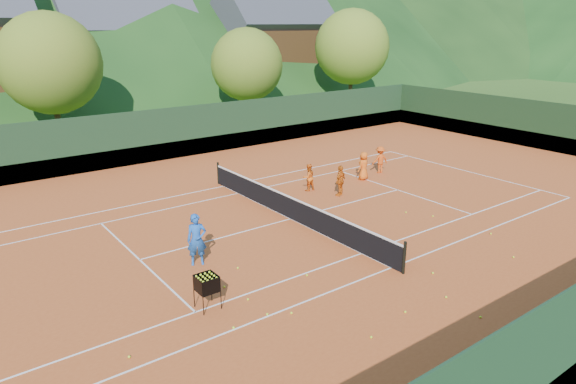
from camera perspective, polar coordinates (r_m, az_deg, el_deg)
ground at (r=20.99m, az=0.32°, el=-3.05°), size 400.00×400.00×0.00m
clay_court at (r=20.99m, az=0.32°, el=-3.02°), size 40.00×24.00×0.02m
coach at (r=17.10m, az=-10.11°, el=-5.23°), size 0.75×0.63×1.76m
student_a at (r=24.34m, az=2.29°, el=1.64°), size 0.66×0.53×1.29m
student_b at (r=23.70m, az=5.84°, el=1.27°), size 0.91×0.65×1.44m
student_c at (r=26.28m, az=8.39°, el=2.89°), size 0.78×0.59×1.45m
student_d at (r=27.70m, az=10.19°, el=3.57°), size 1.01×0.70×1.42m
tennis_ball_0 at (r=15.90m, az=17.17°, el=-11.10°), size 0.07×0.07×0.07m
tennis_ball_1 at (r=13.42m, az=-17.24°, el=-17.09°), size 0.07×0.07×0.07m
tennis_ball_2 at (r=17.18m, az=15.79°, el=-8.66°), size 0.07×0.07×0.07m
tennis_ball_3 at (r=22.16m, az=12.97°, el=-2.21°), size 0.07×0.07×0.07m
tennis_ball_4 at (r=14.89m, az=12.90°, el=-12.86°), size 0.07×0.07×0.07m
tennis_ball_5 at (r=16.43m, az=2.11°, el=-9.22°), size 0.07×0.07×0.07m
tennis_ball_6 at (r=14.48m, az=0.39°, el=-13.30°), size 0.07×0.07×0.07m
tennis_ball_7 at (r=13.96m, az=-6.07°, el=-14.75°), size 0.07×0.07×0.07m
tennis_ball_8 at (r=13.69m, az=9.24°, el=-15.63°), size 0.07×0.07×0.07m
tennis_ball_9 at (r=16.95m, az=-5.60°, el=-8.39°), size 0.07×0.07×0.07m
tennis_ball_10 at (r=22.01m, az=15.80°, el=-2.59°), size 0.07×0.07×0.07m
tennis_ball_11 at (r=15.23m, az=20.60°, el=-12.88°), size 0.07×0.07×0.07m
tennis_ball_12 at (r=14.44m, az=-2.33°, el=-13.41°), size 0.07×0.07×0.07m
tennis_ball_13 at (r=15.16m, az=-4.48°, el=-11.81°), size 0.07×0.07×0.07m
tennis_ball_14 at (r=19.20m, az=23.76°, el=-6.64°), size 0.07×0.07×0.07m
tennis_ball_15 at (r=15.87m, az=-7.09°, el=-10.41°), size 0.07×0.07×0.07m
tennis_ball_16 at (r=20.92m, az=21.61°, el=-4.33°), size 0.07×0.07×0.07m
tennis_ball_17 at (r=19.06m, az=7.18°, el=-5.31°), size 0.07×0.07×0.07m
court_lines at (r=20.98m, az=0.32°, el=-2.99°), size 23.83×11.03×0.00m
tennis_net at (r=20.81m, az=0.32°, el=-1.71°), size 0.10×12.07×1.10m
perimeter_fence at (r=20.56m, az=0.32°, el=0.24°), size 40.40×24.24×3.00m
ball_hopper at (r=14.59m, az=-9.02°, el=-10.07°), size 0.57×0.57×1.00m
chalet_mid at (r=52.77m, az=-17.48°, el=14.62°), size 12.65×8.82×11.45m
chalet_right at (r=55.64m, az=-1.83°, el=15.84°), size 11.50×8.82×11.91m
tree_b at (r=36.54m, az=-24.93°, el=12.82°), size 6.40×6.40×8.40m
tree_c at (r=41.01m, az=-4.58°, el=13.92°), size 5.60×5.60×7.35m
tree_d at (r=49.12m, az=7.12°, el=15.70°), size 6.80×6.80×8.93m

